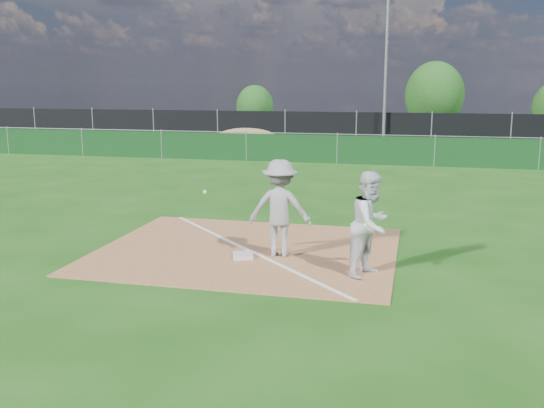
{
  "coord_description": "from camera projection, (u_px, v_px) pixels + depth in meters",
  "views": [
    {
      "loc": [
        3.29,
        -10.54,
        3.38
      ],
      "look_at": [
        0.52,
        1.0,
        1.0
      ],
      "focal_mm": 40.0,
      "sensor_mm": 36.0,
      "label": 1
    }
  ],
  "objects": [
    {
      "name": "light_pole",
      "position": [
        386.0,
        71.0,
        31.98
      ],
      "size": [
        0.16,
        0.16,
        8.0
      ],
      "primitive_type": "cylinder",
      "color": "slate",
      "rests_on": "ground"
    },
    {
      "name": "black_fence",
      "position": [
        356.0,
        129.0,
        33.22
      ],
      "size": [
        46.0,
        0.04,
        1.8
      ],
      "primitive_type": "cube",
      "color": "black",
      "rests_on": "ground"
    },
    {
      "name": "foul_line",
      "position": [
        247.0,
        249.0,
        12.41
      ],
      "size": [
        5.01,
        5.01,
        0.01
      ],
      "primitive_type": "cube",
      "rotation": [
        0.0,
        0.0,
        0.79
      ],
      "color": "white",
      "rests_on": "infield_dirt"
    },
    {
      "name": "runner",
      "position": [
        371.0,
        224.0,
        10.65
      ],
      "size": [
        1.05,
        1.14,
        1.88
      ],
      "primitive_type": "imported",
      "rotation": [
        0.0,
        0.0,
        1.11
      ],
      "color": "silver",
      "rests_on": "ground"
    },
    {
      "name": "tree_mid",
      "position": [
        434.0,
        95.0,
        42.76
      ],
      "size": [
        4.11,
        4.11,
        4.88
      ],
      "color": "#382316",
      "rests_on": "ground"
    },
    {
      "name": "green_fence",
      "position": [
        337.0,
        149.0,
        25.65
      ],
      "size": [
        44.0,
        0.05,
        1.2
      ],
      "primitive_type": "cube",
      "color": "#0E3414",
      "rests_on": "ground"
    },
    {
      "name": "infield_dirt",
      "position": [
        247.0,
        250.0,
        12.42
      ],
      "size": [
        6.0,
        5.0,
        0.02
      ],
      "primitive_type": "cube",
      "color": "#9C673E",
      "rests_on": "ground"
    },
    {
      "name": "car_mid",
      "position": [
        365.0,
        125.0,
        37.71
      ],
      "size": [
        4.85,
        2.14,
        1.55
      ],
      "primitive_type": "imported",
      "rotation": [
        0.0,
        0.0,
        1.46
      ],
      "color": "black",
      "rests_on": "parking_lot"
    },
    {
      "name": "play_at_first",
      "position": [
        280.0,
        208.0,
        11.83
      ],
      "size": [
        2.14,
        0.77,
        1.91
      ],
      "color": "#A1A1A3",
      "rests_on": "infield_dirt"
    },
    {
      "name": "dirt_mound",
      "position": [
        246.0,
        140.0,
        30.13
      ],
      "size": [
        3.38,
        2.6,
        1.17
      ],
      "primitive_type": "ellipsoid",
      "color": "#A07B4D",
      "rests_on": "ground"
    },
    {
      "name": "parking_lot",
      "position": [
        364.0,
        137.0,
        38.16
      ],
      "size": [
        46.0,
        9.0,
        0.01
      ],
      "primitive_type": "cube",
      "color": "black",
      "rests_on": "ground"
    },
    {
      "name": "ground",
      "position": [
        318.0,
        182.0,
        21.0
      ],
      "size": [
        90.0,
        90.0,
        0.0
      ],
      "primitive_type": "plane",
      "color": "#194E10",
      "rests_on": "ground"
    },
    {
      "name": "car_left",
      "position": [
        257.0,
        123.0,
        39.97
      ],
      "size": [
        4.75,
        2.6,
        1.53
      ],
      "primitive_type": "imported",
      "rotation": [
        0.0,
        0.0,
        1.39
      ],
      "color": "#ACAFB4",
      "rests_on": "parking_lot"
    },
    {
      "name": "car_right",
      "position": [
        457.0,
        129.0,
        35.76
      ],
      "size": [
        5.1,
        3.58,
        1.37
      ],
      "primitive_type": "imported",
      "rotation": [
        0.0,
        0.0,
        1.96
      ],
      "color": "black",
      "rests_on": "parking_lot"
    },
    {
      "name": "first_base",
      "position": [
        243.0,
        256.0,
        11.85
      ],
      "size": [
        0.49,
        0.49,
        0.08
      ],
      "primitive_type": "cube",
      "rotation": [
        0.0,
        0.0,
        0.3
      ],
      "color": "silver",
      "rests_on": "infield_dirt"
    },
    {
      "name": "tree_left",
      "position": [
        255.0,
        107.0,
        44.27
      ],
      "size": [
        2.72,
        2.72,
        3.22
      ],
      "color": "#382316",
      "rests_on": "ground"
    }
  ]
}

